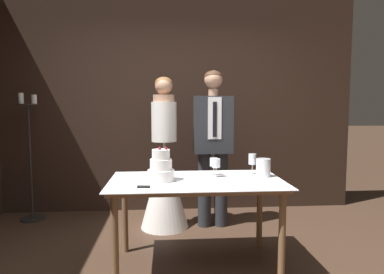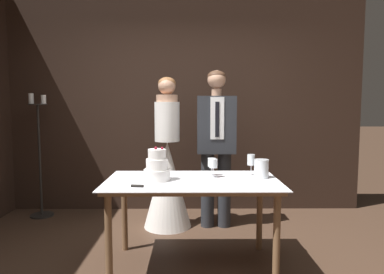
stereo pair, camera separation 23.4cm
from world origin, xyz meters
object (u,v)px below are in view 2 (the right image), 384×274
at_px(hurricane_candle, 261,169).
at_px(candle_stand, 40,161).
at_px(wine_glass_far, 213,164).
at_px(tiered_cake, 157,167).
at_px(wine_glass_near, 212,163).
at_px(bride, 167,173).
at_px(cake_knife, 148,187).
at_px(wine_glass_middle, 251,161).
at_px(groom, 216,140).
at_px(cake_table, 192,189).

height_order(hurricane_candle, candle_stand, candle_stand).
bearing_deg(wine_glass_far, hurricane_candle, -2.44).
height_order(wine_glass_far, candle_stand, candle_stand).
bearing_deg(tiered_cake, wine_glass_near, 23.53).
distance_m(bride, candle_stand, 1.65).
distance_m(cake_knife, wine_glass_middle, 1.01).
relative_size(cake_knife, wine_glass_middle, 2.35).
height_order(wine_glass_far, groom, groom).
xyz_separation_m(wine_glass_middle, groom, (-0.26, 0.76, 0.11)).
bearing_deg(wine_glass_far, tiered_cake, -166.48).
height_order(wine_glass_far, hurricane_candle, wine_glass_far).
height_order(wine_glass_near, hurricane_candle, hurricane_candle).
distance_m(wine_glass_middle, wine_glass_far, 0.37).
distance_m(tiered_cake, wine_glass_far, 0.50).
xyz_separation_m(wine_glass_far, groom, (0.09, 0.86, 0.13)).
distance_m(wine_glass_near, bride, 0.92).
distance_m(tiered_cake, wine_glass_middle, 0.86).
bearing_deg(cake_table, groom, 74.01).
distance_m(cake_knife, hurricane_candle, 1.02).
bearing_deg(wine_glass_middle, hurricane_candle, -59.90).
distance_m(wine_glass_near, hurricane_candle, 0.44).
bearing_deg(groom, cake_table, -105.99).
bearing_deg(groom, wine_glass_far, -96.06).
bearing_deg(wine_glass_near, bride, 120.55).
xyz_separation_m(cake_knife, groom, (0.62, 1.23, 0.23)).
xyz_separation_m(cake_table, bride, (-0.28, 0.96, -0.05)).
bearing_deg(wine_glass_far, wine_glass_near, 95.16).
height_order(tiered_cake, wine_glass_far, tiered_cake).
bearing_deg(wine_glass_middle, cake_knife, -151.70).
xyz_separation_m(cake_knife, bride, (0.07, 1.23, -0.14)).
bearing_deg(cake_knife, candle_stand, 140.71).
distance_m(wine_glass_far, groom, 0.87).
xyz_separation_m(hurricane_candle, candle_stand, (-2.49, 1.25, -0.13)).
height_order(cake_knife, bride, bride).
distance_m(wine_glass_middle, groom, 0.81).
xyz_separation_m(wine_glass_far, hurricane_candle, (0.42, -0.02, -0.04)).
distance_m(cake_table, candle_stand, 2.31).
bearing_deg(cake_knife, bride, 93.79).
relative_size(wine_glass_near, wine_glass_far, 0.97).
xyz_separation_m(cake_table, wine_glass_middle, (0.54, 0.21, 0.21)).
height_order(cake_knife, groom, groom).
bearing_deg(hurricane_candle, wine_glass_far, 177.56).
distance_m(tiered_cake, groom, 1.14).
bearing_deg(tiered_cake, cake_knife, -99.85).
distance_m(tiered_cake, candle_stand, 2.09).
relative_size(wine_glass_middle, groom, 0.11).
bearing_deg(wine_glass_far, cake_table, -150.17).
relative_size(wine_glass_far, bride, 0.10).
distance_m(wine_glass_far, candle_stand, 2.42).
xyz_separation_m(cake_table, wine_glass_near, (0.18, 0.20, 0.19)).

